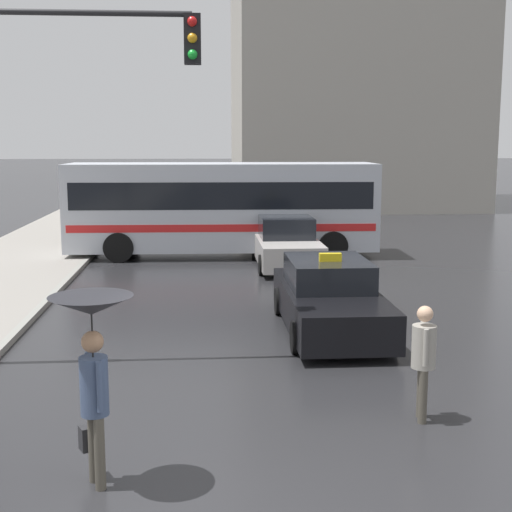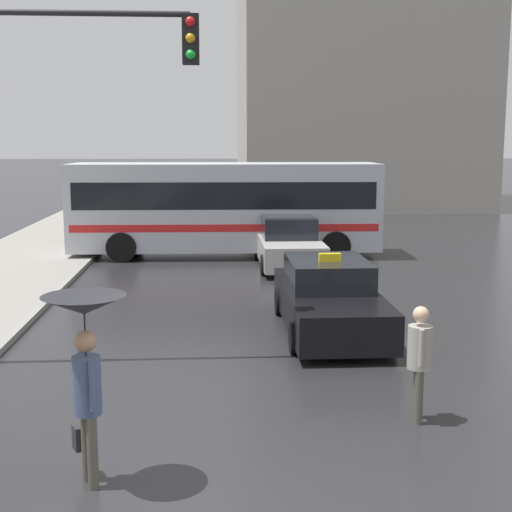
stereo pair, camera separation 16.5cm
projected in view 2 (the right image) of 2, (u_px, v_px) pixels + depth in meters
taxi at (329, 299)px, 14.41m from camera, size 1.91×4.77×1.60m
sedan_red at (289, 244)px, 21.84m from camera, size 1.91×4.51×1.52m
city_bus at (225, 205)px, 23.72m from camera, size 10.19×2.85×3.09m
pedestrian_with_umbrella at (85, 341)px, 7.75m from camera, size 0.92×0.92×2.17m
pedestrian_man at (419, 354)px, 9.68m from camera, size 0.39×0.49×1.62m
traffic_light at (54, 112)px, 11.80m from camera, size 4.02×0.38×6.17m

